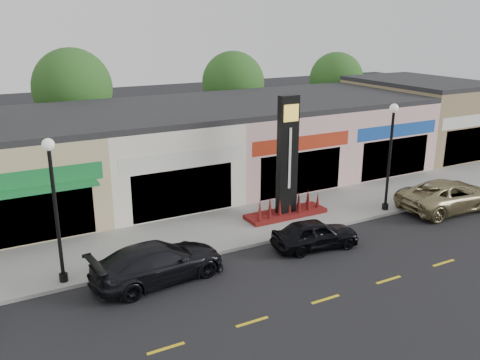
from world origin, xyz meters
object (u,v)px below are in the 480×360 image
at_px(pylon_sign, 287,175).
at_px(car_dark_sedan, 158,262).
at_px(lamp_east_near, 391,147).
at_px(car_gold_suv, 449,195).
at_px(car_black_sedan, 315,234).
at_px(lamp_west_near, 54,197).

height_order(pylon_sign, car_dark_sedan, pylon_sign).
bearing_deg(lamp_east_near, car_gold_suv, -21.77).
bearing_deg(car_dark_sedan, pylon_sign, -75.11).
bearing_deg(car_dark_sedan, car_black_sedan, -100.39).
xyz_separation_m(car_black_sedan, car_gold_suv, (8.95, 0.55, 0.14)).
xyz_separation_m(lamp_east_near, car_gold_suv, (3.17, -1.26, -2.69)).
height_order(lamp_east_near, car_gold_suv, lamp_east_near).
relative_size(lamp_east_near, car_gold_suv, 0.97).
distance_m(car_dark_sedan, car_gold_suv, 15.91).
bearing_deg(lamp_west_near, pylon_sign, 8.77).
bearing_deg(car_black_sedan, lamp_west_near, 87.97).
height_order(lamp_west_near, car_gold_suv, lamp_west_near).
bearing_deg(car_black_sedan, lamp_east_near, -64.56).
distance_m(lamp_west_near, car_gold_suv, 19.40).
relative_size(car_dark_sedan, car_gold_suv, 0.92).
xyz_separation_m(lamp_west_near, lamp_east_near, (16.00, 0.00, 0.00)).
bearing_deg(pylon_sign, car_gold_suv, -19.93).
height_order(lamp_east_near, pylon_sign, pylon_sign).
height_order(lamp_west_near, lamp_east_near, same).
height_order(lamp_west_near, car_black_sedan, lamp_west_near).
bearing_deg(lamp_east_near, car_black_sedan, -162.60).
bearing_deg(lamp_west_near, car_dark_sedan, -22.68).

